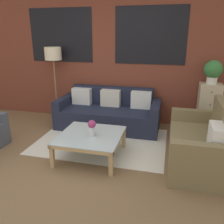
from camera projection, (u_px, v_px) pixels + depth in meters
name	position (u px, v px, depth m)	size (l,w,h in m)	color
ground_plane	(56.00, 177.00, 3.21)	(16.00, 16.00, 0.00)	brown
wall_back_brick	(104.00, 55.00, 5.00)	(8.40, 0.09, 2.80)	brown
rug	(101.00, 141.00, 4.27)	(2.27, 1.61, 0.00)	silver
couch_dark	(109.00, 113.00, 4.86)	(2.05, 0.88, 0.78)	#1E2338
settee_vintage	(202.00, 145.00, 3.44)	(0.80, 1.47, 0.92)	olive
coffee_table	(91.00, 138.00, 3.64)	(0.94, 0.94, 0.37)	silver
floor_lamp	(53.00, 58.00, 4.96)	(0.35, 0.35, 1.58)	olive
drawer_cabinet	(208.00, 108.00, 4.57)	(0.39, 0.37, 0.95)	#C6B793
potted_plant	(213.00, 71.00, 4.34)	(0.33, 0.33, 0.43)	silver
flower_vase	(92.00, 127.00, 3.54)	(0.12, 0.12, 0.25)	silver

